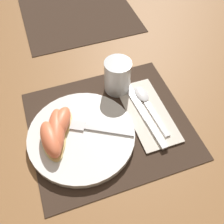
% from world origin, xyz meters
% --- Properties ---
extents(ground_plane, '(3.00, 3.00, 0.00)m').
position_xyz_m(ground_plane, '(0.00, 0.00, 0.00)').
color(ground_plane, olive).
extents(placemat, '(0.40, 0.35, 0.00)m').
position_xyz_m(placemat, '(0.00, 0.00, 0.00)').
color(placemat, '#38281E').
rests_on(placemat, ground_plane).
extents(placemat_far, '(0.40, 0.35, 0.00)m').
position_xyz_m(placemat_far, '(0.05, 0.50, 0.00)').
color(placemat_far, '#38281E').
rests_on(placemat_far, ground_plane).
extents(plate, '(0.26, 0.26, 0.02)m').
position_xyz_m(plate, '(-0.08, -0.02, 0.01)').
color(plate, white).
rests_on(plate, placemat).
extents(juice_glass, '(0.07, 0.07, 0.10)m').
position_xyz_m(juice_glass, '(0.06, 0.11, 0.05)').
color(juice_glass, silver).
rests_on(juice_glass, placemat).
extents(napkin, '(0.10, 0.22, 0.00)m').
position_xyz_m(napkin, '(0.11, -0.00, 0.01)').
color(napkin, silver).
rests_on(napkin, placemat).
extents(knife, '(0.03, 0.22, 0.01)m').
position_xyz_m(knife, '(0.10, -0.01, 0.01)').
color(knife, silver).
rests_on(knife, napkin).
extents(spoon, '(0.04, 0.18, 0.01)m').
position_xyz_m(spoon, '(0.12, 0.04, 0.01)').
color(spoon, silver).
rests_on(spoon, napkin).
extents(fork, '(0.18, 0.12, 0.00)m').
position_xyz_m(fork, '(-0.06, -0.00, 0.02)').
color(fork, silver).
rests_on(fork, plate).
extents(citrus_wedge_0, '(0.10, 0.11, 0.04)m').
position_xyz_m(citrus_wedge_0, '(-0.12, 0.02, 0.04)').
color(citrus_wedge_0, '#F4DB84').
rests_on(citrus_wedge_0, plate).
extents(citrus_wedge_1, '(0.07, 0.14, 0.04)m').
position_xyz_m(citrus_wedge_1, '(-0.13, 0.00, 0.04)').
color(citrus_wedge_1, '#F4DB84').
rests_on(citrus_wedge_1, plate).
extents(citrus_wedge_2, '(0.05, 0.11, 0.04)m').
position_xyz_m(citrus_wedge_2, '(-0.15, -0.02, 0.04)').
color(citrus_wedge_2, '#F4DB84').
rests_on(citrus_wedge_2, plate).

